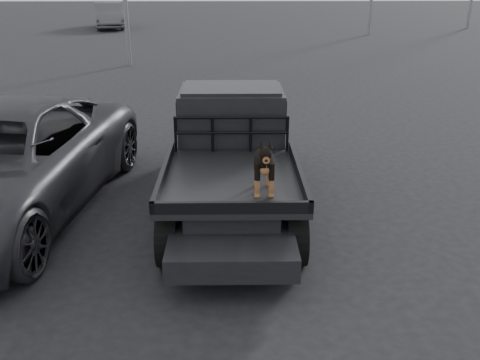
{
  "coord_description": "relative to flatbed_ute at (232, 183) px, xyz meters",
  "views": [
    {
      "loc": [
        -0.36,
        -6.55,
        3.63
      ],
      "look_at": [
        -0.27,
        -0.69,
        1.3
      ],
      "focal_mm": 40.0,
      "sensor_mm": 36.0,
      "label": 1
    }
  ],
  "objects": [
    {
      "name": "ground",
      "position": [
        0.37,
        -1.32,
        -0.46
      ],
      "size": [
        120.0,
        120.0,
        0.0
      ],
      "primitive_type": "plane",
      "color": "black",
      "rests_on": "ground"
    },
    {
      "name": "flatbed_ute",
      "position": [
        0.0,
        0.0,
        0.0
      ],
      "size": [
        2.0,
        5.4,
        0.92
      ],
      "primitive_type": null,
      "color": "black",
      "rests_on": "ground"
    },
    {
      "name": "ute_cab",
      "position": [
        0.0,
        0.95,
        0.9
      ],
      "size": [
        1.72,
        1.3,
        0.88
      ],
      "primitive_type": null,
      "color": "black",
      "rests_on": "flatbed_ute"
    },
    {
      "name": "headache_rack",
      "position": [
        0.0,
        0.2,
        0.74
      ],
      "size": [
        1.8,
        0.08,
        0.55
      ],
      "primitive_type": null,
      "color": "black",
      "rests_on": "flatbed_ute"
    },
    {
      "name": "dog",
      "position": [
        0.41,
        -1.45,
        0.83
      ],
      "size": [
        0.32,
        0.6,
        0.74
      ],
      "primitive_type": null,
      "color": "black",
      "rests_on": "flatbed_ute"
    },
    {
      "name": "distant_car_a",
      "position": [
        -7.89,
        28.08,
        0.33
      ],
      "size": [
        2.79,
        5.05,
        1.58
      ],
      "primitive_type": "imported",
      "rotation": [
        0.0,
        0.0,
        0.25
      ],
      "color": "#49494E",
      "rests_on": "ground"
    }
  ]
}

